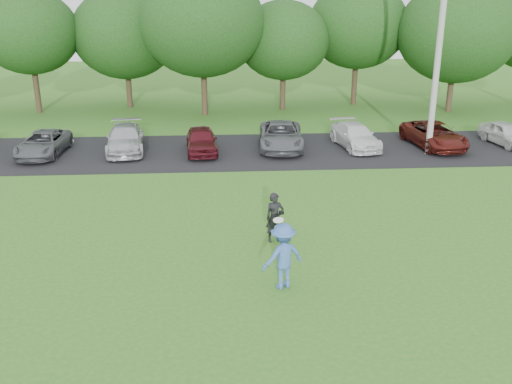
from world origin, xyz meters
TOP-DOWN VIEW (x-y plane):
  - ground at (0.00, 0.00)m, footprint 100.00×100.00m
  - parking_lot at (0.00, 13.00)m, footprint 32.00×6.50m
  - utility_pole at (8.74, 11.93)m, footprint 0.28×0.28m
  - frisbee_player at (0.45, -0.33)m, footprint 1.33×1.08m
  - camera_bystander at (0.52, 2.56)m, footprint 0.64×0.49m
  - parked_cars at (0.30, 13.17)m, footprint 28.04×4.80m
  - tree_row at (1.51, 22.76)m, footprint 42.39×9.85m

SIDE VIEW (x-z plane):
  - ground at x=0.00m, z-range 0.00..0.00m
  - parking_lot at x=0.00m, z-range 0.00..0.03m
  - parked_cars at x=0.30m, z-range 0.00..1.24m
  - camera_bystander at x=0.52m, z-range 0.00..1.58m
  - frisbee_player at x=0.45m, z-range -0.09..1.89m
  - tree_row at x=1.51m, z-range 0.59..9.23m
  - utility_pole at x=8.74m, z-range 0.00..10.08m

